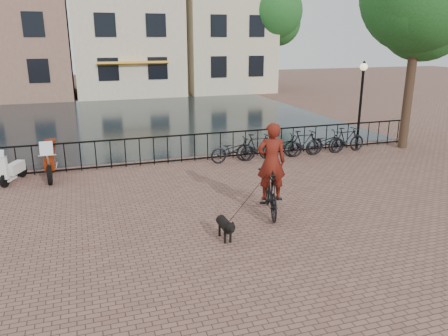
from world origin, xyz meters
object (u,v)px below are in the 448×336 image
object	(u,v)px
lamp_post	(362,91)
scooter	(12,163)
motorcycle	(50,156)
dog	(225,227)
cyclist	(271,174)

from	to	relation	value
lamp_post	scooter	bearing A→B (deg)	-179.20
lamp_post	motorcycle	distance (m)	11.75
lamp_post	dog	xyz separation A→B (m)	(-7.69, -6.15, -2.09)
lamp_post	motorcycle	bearing A→B (deg)	-179.71
motorcycle	scooter	size ratio (longest dim) A/B	1.47
dog	motorcycle	world-z (taller)	motorcycle
lamp_post	motorcycle	xyz separation A→B (m)	(-11.64, -0.06, -1.67)
cyclist	motorcycle	distance (m)	7.47
cyclist	dog	bearing A→B (deg)	49.72
motorcycle	scooter	bearing A→B (deg)	-173.58
scooter	lamp_post	bearing A→B (deg)	23.97
motorcycle	scooter	xyz separation A→B (m)	(-1.10, -0.12, -0.10)
lamp_post	cyclist	world-z (taller)	lamp_post
lamp_post	motorcycle	world-z (taller)	lamp_post
dog	motorcycle	bearing A→B (deg)	121.96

